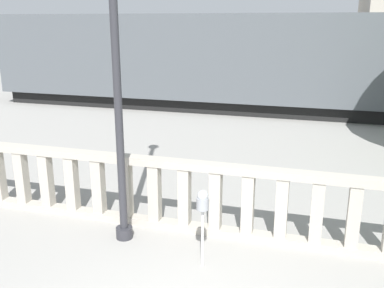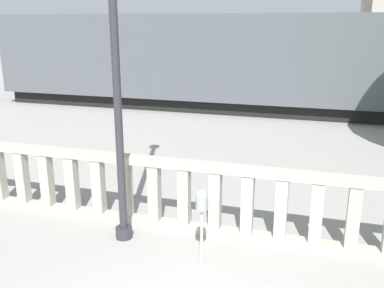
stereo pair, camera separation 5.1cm
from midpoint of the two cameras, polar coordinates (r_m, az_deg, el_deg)
The scene contains 4 objects.
balustrade at distance 7.47m, azimuth 5.10°, elevation -7.68°, with size 17.56×0.24×1.33m.
lamppost at distance 6.88m, azimuth -10.51°, elevation 14.59°, with size 0.32×0.32×6.49m.
parking_meter at distance 6.45m, azimuth 1.21°, elevation -8.14°, with size 0.19×0.19×1.26m.
train_near at distance 17.92m, azimuth 14.89°, elevation 10.42°, with size 26.40×3.15×4.55m.
Camera 1 is at (1.28, -3.57, 3.67)m, focal length 40.00 mm.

